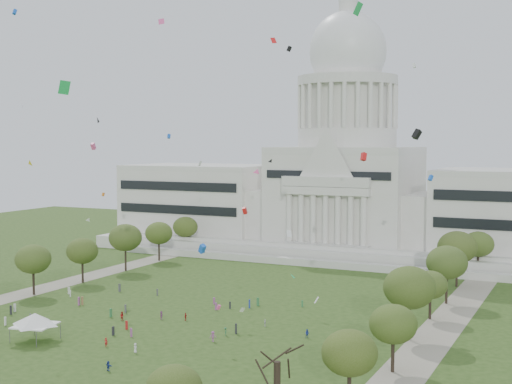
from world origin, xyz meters
The scene contains 31 objects.
ground centered at (0.00, 0.00, 0.00)m, with size 400.00×400.00×0.00m, color #2A4616.
capitol centered at (0.00, 113.59, 22.30)m, with size 160.00×64.50×91.30m.
path_left centered at (-48.00, 30.00, 0.02)m, with size 8.00×160.00×0.04m, color gray.
path_right centered at (48.00, 30.00, 0.02)m, with size 8.00×160.00×0.04m, color gray.
row_tree_r_0 centered at (44.94, -19.59, 7.75)m, with size 7.67×7.67×10.91m.
row_tree_r_1 centered at (46.22, -1.75, 7.66)m, with size 7.58×7.58×10.78m.
row_tree_l_2 centered at (-45.04, 17.30, 8.51)m, with size 8.42×8.42×11.97m.
row_tree_r_2 centered at (44.17, 17.44, 9.66)m, with size 9.55×9.55×13.58m.
row_tree_l_3 centered at (-44.09, 33.92, 8.21)m, with size 8.12×8.12×11.55m.
row_tree_r_3 centered at (44.40, 34.48, 7.08)m, with size 7.01×7.01×9.98m.
row_tree_l_4 centered at (-44.08, 52.42, 9.39)m, with size 9.29×9.29×13.21m.
row_tree_r_4 centered at (44.76, 50.04, 9.29)m, with size 9.19×9.19×13.06m.
row_tree_l_5 centered at (-45.22, 71.01, 8.42)m, with size 8.33×8.33×11.85m.
row_tree_r_5 centered at (43.49, 70.19, 9.93)m, with size 9.82×9.82×13.96m.
row_tree_l_6 centered at (-46.87, 89.14, 8.27)m, with size 8.19×8.19×11.64m.
row_tree_r_6 centered at (45.96, 88.13, 8.51)m, with size 8.42×8.42×11.97m.
big_bare_tree centered at (38.00, -28.00, 8.67)m, with size 6.00×5.00×12.80m.
event_tent centered at (-16.94, -12.51, 4.05)m, with size 11.00×11.00×5.22m.
person_0 centered at (36.19, 5.62, 0.92)m, with size 0.90×0.58×1.83m, color #26262B.
person_2 centered at (26.99, 10.58, 0.83)m, with size 0.81×0.50×1.66m, color navy.
person_3 centered at (12.64, 5.40, 0.80)m, with size 1.03×0.53×1.60m, color #33723F.
person_4 centered at (0.01, 12.00, 0.78)m, with size 0.92×0.50×1.57m, color #B21E1E.
person_5 centered at (-4.95, 10.68, 0.84)m, with size 1.56×0.62×1.68m, color #994C8C.
person_6 centered at (3.75, -10.73, 0.84)m, with size 0.82×0.53×1.68m, color silver.
person_7 centered at (-3.08, -9.92, 0.82)m, with size 0.60×0.44×1.65m, color #B21E1E.
person_8 centered at (-11.70, 6.49, 0.91)m, with size 0.88×0.55×1.82m, color #B21E1E.
person_9 centered at (12.41, 1.02, 0.95)m, with size 1.23×0.63×1.90m, color #994C8C.
person_10 centered at (16.45, 14.78, 0.69)m, with size 0.80×0.44×1.37m, color silver.
person_11 centered at (5.56, -20.60, 0.79)m, with size 1.46×0.58×1.57m, color navy.
distant_crowd centered at (-14.52, 13.47, 0.88)m, with size 55.39×40.29×1.94m.
kite_swarm centered at (0.21, 7.74, 35.01)m, with size 99.43×101.85×62.41m.
Camera 1 is at (74.23, -109.86, 36.14)m, focal length 50.00 mm.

